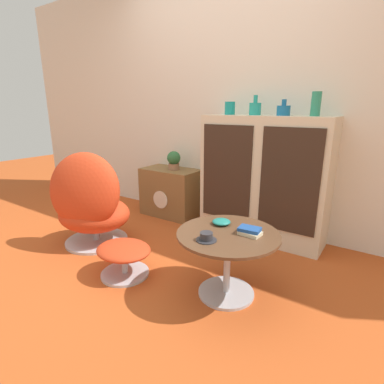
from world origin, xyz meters
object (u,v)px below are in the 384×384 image
(vase_inner_left, at_px, (255,108))
(bowl, at_px, (221,222))
(potted_plant, at_px, (174,160))
(sideboard, at_px, (263,179))
(ottoman, at_px, (124,254))
(book_stack, at_px, (250,231))
(vase_inner_right, at_px, (284,110))
(coffee_table, at_px, (228,251))
(egg_chair, at_px, (90,204))
(teacup, at_px, (206,237))
(vase_rightmost, at_px, (316,104))
(tv_console, at_px, (171,192))
(vase_leftmost, at_px, (230,108))

(vase_inner_left, height_order, bowl, vase_inner_left)
(potted_plant, bearing_deg, sideboard, -0.34)
(ottoman, height_order, book_stack, book_stack)
(vase_inner_right, bearing_deg, coffee_table, -88.11)
(egg_chair, height_order, teacup, egg_chair)
(vase_inner_right, relative_size, potted_plant, 0.65)
(ottoman, distance_m, vase_rightmost, 1.89)
(vase_inner_left, distance_m, vase_inner_right, 0.26)
(egg_chair, bearing_deg, vase_rightmost, 32.92)
(coffee_table, relative_size, potted_plant, 3.21)
(vase_inner_left, xyz_separation_m, bowl, (0.18, -0.91, -0.74))
(sideboard, bearing_deg, vase_rightmost, 0.57)
(coffee_table, xyz_separation_m, vase_inner_left, (-0.29, 1.01, 0.89))
(coffee_table, bearing_deg, tv_console, 141.27)
(vase_inner_left, height_order, vase_rightmost, vase_rightmost)
(vase_inner_right, xyz_separation_m, potted_plant, (-1.18, 0.00, -0.54))
(ottoman, bearing_deg, bowl, 26.60)
(egg_chair, bearing_deg, tv_console, 84.48)
(potted_plant, distance_m, bowl, 1.45)
(egg_chair, distance_m, bowl, 1.27)
(coffee_table, xyz_separation_m, vase_leftmost, (-0.54, 1.01, 0.89))
(vase_leftmost, height_order, potted_plant, vase_leftmost)
(sideboard, xyz_separation_m, vase_inner_right, (0.13, 0.00, 0.62))
(sideboard, bearing_deg, coffee_table, -80.55)
(tv_console, relative_size, egg_chair, 0.74)
(vase_inner_right, height_order, teacup, vase_inner_right)
(vase_inner_right, height_order, bowl, vase_inner_right)
(tv_console, xyz_separation_m, vase_inner_left, (0.98, -0.00, 0.93))
(vase_inner_right, bearing_deg, book_stack, -80.73)
(egg_chair, xyz_separation_m, vase_inner_right, (1.33, 1.03, 0.80))
(ottoman, bearing_deg, vase_inner_left, 69.74)
(sideboard, height_order, vase_inner_right, vase_inner_right)
(sideboard, bearing_deg, ottoman, -115.14)
(teacup, height_order, bowl, teacup)
(coffee_table, bearing_deg, sideboard, 99.45)
(teacup, bearing_deg, coffee_table, 71.68)
(teacup, bearing_deg, egg_chair, 173.08)
(book_stack, bearing_deg, vase_rightmost, 84.15)
(tv_console, bearing_deg, teacup, -44.50)
(sideboard, xyz_separation_m, coffee_table, (0.17, -1.01, -0.26))
(vase_rightmost, bearing_deg, ottoman, -128.13)
(sideboard, distance_m, vase_inner_right, 0.63)
(teacup, bearing_deg, bowl, 100.19)
(sideboard, height_order, egg_chair, sideboard)
(ottoman, height_order, bowl, bowl)
(coffee_table, distance_m, potted_plant, 1.62)
(teacup, relative_size, book_stack, 0.86)
(sideboard, xyz_separation_m, bowl, (0.06, -0.91, -0.11))
(vase_inner_left, relative_size, vase_rightmost, 0.91)
(sideboard, relative_size, vase_inner_left, 6.70)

